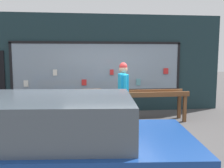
{
  "coord_description": "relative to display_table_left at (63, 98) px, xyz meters",
  "views": [
    {
      "loc": [
        -0.74,
        -6.16,
        2.0
      ],
      "look_at": [
        0.12,
        0.73,
        1.15
      ],
      "focal_mm": 40.0,
      "sensor_mm": 36.0,
      "label": 1
    }
  ],
  "objects": [
    {
      "name": "shopfront_facade",
      "position": [
        1.21,
        1.46,
        0.89
      ],
      "size": [
        8.31,
        0.29,
        3.32
      ],
      "color": "#192D33",
      "rests_on": "ground_plane"
    },
    {
      "name": "person_browsing",
      "position": [
        1.65,
        -0.49,
        0.29
      ],
      "size": [
        0.23,
        0.69,
        1.76
      ],
      "rotation": [
        0.0,
        0.0,
        1.57
      ],
      "color": "#2D334C",
      "rests_on": "ground_plane"
    },
    {
      "name": "ground_plane",
      "position": [
        1.27,
        -0.93,
        -0.76
      ],
      "size": [
        40.0,
        40.0,
        0.0
      ],
      "primitive_type": "plane",
      "color": "#474444"
    },
    {
      "name": "small_dog",
      "position": [
        1.29,
        -0.76,
        -0.51
      ],
      "size": [
        0.27,
        0.59,
        0.37
      ],
      "rotation": [
        0.0,
        0.0,
        1.76
      ],
      "color": "black",
      "rests_on": "ground_plane"
    },
    {
      "name": "display_table_left",
      "position": [
        0.0,
        0.0,
        0.0
      ],
      "size": [
        2.22,
        0.7,
        0.95
      ],
      "color": "brown",
      "rests_on": "ground_plane"
    },
    {
      "name": "parked_car",
      "position": [
        0.1,
        -3.66,
        -0.02
      ],
      "size": [
        4.13,
        2.2,
        1.41
      ],
      "rotation": [
        0.0,
        0.0,
        -0.09
      ],
      "color": "navy",
      "rests_on": "ground_plane"
    },
    {
      "name": "display_table_right",
      "position": [
        2.54,
        -0.0,
        -0.04
      ],
      "size": [
        2.21,
        0.58,
        0.91
      ],
      "color": "brown",
      "rests_on": "ground_plane"
    }
  ]
}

